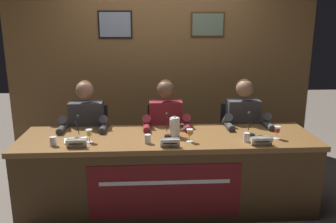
# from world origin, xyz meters

# --- Properties ---
(ground_plane) EXTENTS (12.00, 12.00, 0.00)m
(ground_plane) POSITION_xyz_m (0.00, 0.00, 0.00)
(ground_plane) COLOR #70665B
(wall_back_panelled) EXTENTS (4.10, 0.14, 2.60)m
(wall_back_panelled) POSITION_xyz_m (-0.00, 1.49, 1.30)
(wall_back_panelled) COLOR brown
(wall_back_panelled) RESTS_ON ground_plane
(conference_table) EXTENTS (2.90, 0.80, 0.74)m
(conference_table) POSITION_xyz_m (-0.00, -0.11, 0.50)
(conference_table) COLOR brown
(conference_table) RESTS_ON ground_plane
(chair_left) EXTENTS (0.44, 0.44, 0.90)m
(chair_left) POSITION_xyz_m (-0.87, 0.58, 0.44)
(chair_left) COLOR black
(chair_left) RESTS_ON ground_plane
(panelist_left) EXTENTS (0.51, 0.48, 1.23)m
(panelist_left) POSITION_xyz_m (-0.87, 0.38, 0.72)
(panelist_left) COLOR black
(panelist_left) RESTS_ON ground_plane
(nameplate_left) EXTENTS (0.18, 0.06, 0.08)m
(nameplate_left) POSITION_xyz_m (-0.84, -0.28, 0.78)
(nameplate_left) COLOR white
(nameplate_left) RESTS_ON conference_table
(juice_glass_left) EXTENTS (0.06, 0.06, 0.12)m
(juice_glass_left) POSITION_xyz_m (-0.74, -0.14, 0.83)
(juice_glass_left) COLOR white
(juice_glass_left) RESTS_ON conference_table
(water_cup_left) EXTENTS (0.06, 0.06, 0.08)m
(water_cup_left) POSITION_xyz_m (-1.06, -0.22, 0.78)
(water_cup_left) COLOR silver
(water_cup_left) RESTS_ON conference_table
(microphone_left) EXTENTS (0.06, 0.17, 0.22)m
(microphone_left) POSITION_xyz_m (-0.87, -0.03, 0.82)
(microphone_left) COLOR black
(microphone_left) RESTS_ON conference_table
(chair_center) EXTENTS (0.44, 0.44, 0.90)m
(chair_center) POSITION_xyz_m (0.00, 0.58, 0.44)
(chair_center) COLOR black
(chair_center) RESTS_ON ground_plane
(panelist_center) EXTENTS (0.51, 0.48, 1.23)m
(panelist_center) POSITION_xyz_m (0.00, 0.38, 0.72)
(panelist_center) COLOR black
(panelist_center) RESTS_ON ground_plane
(nameplate_center) EXTENTS (0.18, 0.06, 0.08)m
(nameplate_center) POSITION_xyz_m (-0.00, -0.31, 0.78)
(nameplate_center) COLOR white
(nameplate_center) RESTS_ON conference_table
(juice_glass_center) EXTENTS (0.06, 0.06, 0.12)m
(juice_glass_center) POSITION_xyz_m (0.19, -0.18, 0.83)
(juice_glass_center) COLOR white
(juice_glass_center) RESTS_ON conference_table
(water_cup_center) EXTENTS (0.06, 0.06, 0.08)m
(water_cup_center) POSITION_xyz_m (-0.20, -0.20, 0.78)
(water_cup_center) COLOR silver
(water_cup_center) RESTS_ON conference_table
(microphone_center) EXTENTS (0.06, 0.17, 0.22)m
(microphone_center) POSITION_xyz_m (-0.01, 0.00, 0.82)
(microphone_center) COLOR black
(microphone_center) RESTS_ON conference_table
(chair_right) EXTENTS (0.44, 0.44, 0.90)m
(chair_right) POSITION_xyz_m (0.87, 0.58, 0.44)
(chair_right) COLOR black
(chair_right) RESTS_ON ground_plane
(panelist_right) EXTENTS (0.51, 0.48, 1.23)m
(panelist_right) POSITION_xyz_m (0.87, 0.38, 0.72)
(panelist_right) COLOR black
(panelist_right) RESTS_ON ground_plane
(nameplate_right) EXTENTS (0.19, 0.06, 0.08)m
(nameplate_right) POSITION_xyz_m (0.84, -0.31, 0.78)
(nameplate_right) COLOR white
(nameplate_right) RESTS_ON conference_table
(juice_glass_right) EXTENTS (0.06, 0.06, 0.12)m
(juice_glass_right) POSITION_xyz_m (1.04, -0.14, 0.83)
(juice_glass_right) COLOR white
(juice_glass_right) RESTS_ON conference_table
(water_cup_right) EXTENTS (0.06, 0.06, 0.08)m
(water_cup_right) POSITION_xyz_m (0.73, -0.21, 0.78)
(water_cup_right) COLOR silver
(water_cup_right) RESTS_ON conference_table
(microphone_right) EXTENTS (0.06, 0.17, 0.22)m
(microphone_right) POSITION_xyz_m (0.83, -0.00, 0.82)
(microphone_right) COLOR black
(microphone_right) RESTS_ON conference_table
(water_pitcher_central) EXTENTS (0.15, 0.10, 0.21)m
(water_pitcher_central) POSITION_xyz_m (0.07, -0.02, 0.84)
(water_pitcher_central) COLOR silver
(water_pitcher_central) RESTS_ON conference_table
(document_stack_left) EXTENTS (0.24, 0.19, 0.01)m
(document_stack_left) POSITION_xyz_m (-0.88, -0.10, 0.75)
(document_stack_left) COLOR white
(document_stack_left) RESTS_ON conference_table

